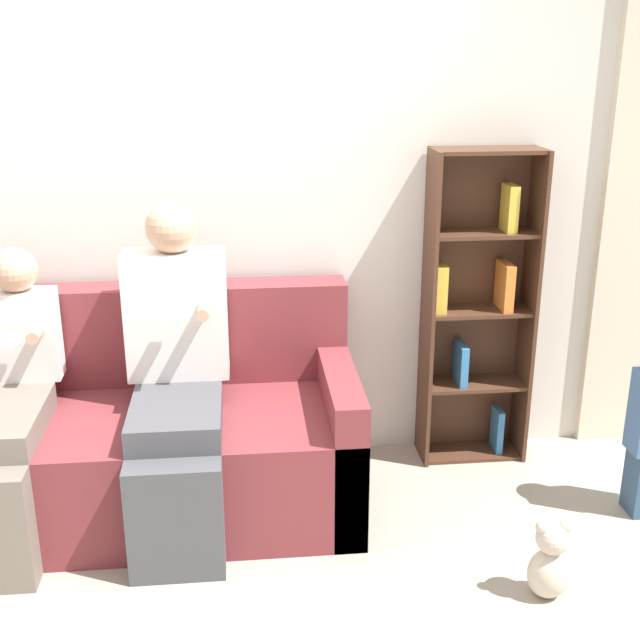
{
  "coord_description": "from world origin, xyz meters",
  "views": [
    {
      "loc": [
        0.3,
        -2.65,
        1.94
      ],
      "look_at": [
        0.63,
        0.57,
        0.82
      ],
      "focal_mm": 45.0,
      "sensor_mm": 36.0,
      "label": 1
    }
  ],
  "objects_px": {
    "couch": "(143,440)",
    "child_seated": "(12,401)",
    "adult_seated": "(176,367)",
    "teddy_bear": "(550,561)",
    "bookshelf": "(477,308)"
  },
  "relations": [
    {
      "from": "couch",
      "to": "teddy_bear",
      "type": "relative_size",
      "value": 5.68
    },
    {
      "from": "couch",
      "to": "bookshelf",
      "type": "distance_m",
      "value": 1.65
    },
    {
      "from": "couch",
      "to": "adult_seated",
      "type": "distance_m",
      "value": 0.43
    },
    {
      "from": "adult_seated",
      "to": "child_seated",
      "type": "bearing_deg",
      "value": -176.1
    },
    {
      "from": "adult_seated",
      "to": "bookshelf",
      "type": "relative_size",
      "value": 0.89
    },
    {
      "from": "bookshelf",
      "to": "teddy_bear",
      "type": "xyz_separation_m",
      "value": [
        -0.02,
        -1.14,
        -0.61
      ]
    },
    {
      "from": "couch",
      "to": "adult_seated",
      "type": "xyz_separation_m",
      "value": [
        0.17,
        -0.11,
        0.38
      ]
    },
    {
      "from": "teddy_bear",
      "to": "couch",
      "type": "bearing_deg",
      "value": 152.51
    },
    {
      "from": "couch",
      "to": "child_seated",
      "type": "relative_size",
      "value": 1.59
    },
    {
      "from": "couch",
      "to": "adult_seated",
      "type": "bearing_deg",
      "value": -33.73
    },
    {
      "from": "adult_seated",
      "to": "teddy_bear",
      "type": "height_order",
      "value": "adult_seated"
    },
    {
      "from": "couch",
      "to": "adult_seated",
      "type": "height_order",
      "value": "adult_seated"
    },
    {
      "from": "bookshelf",
      "to": "teddy_bear",
      "type": "distance_m",
      "value": 1.29
    },
    {
      "from": "couch",
      "to": "bookshelf",
      "type": "height_order",
      "value": "bookshelf"
    },
    {
      "from": "child_seated",
      "to": "teddy_bear",
      "type": "relative_size",
      "value": 3.57
    }
  ]
}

